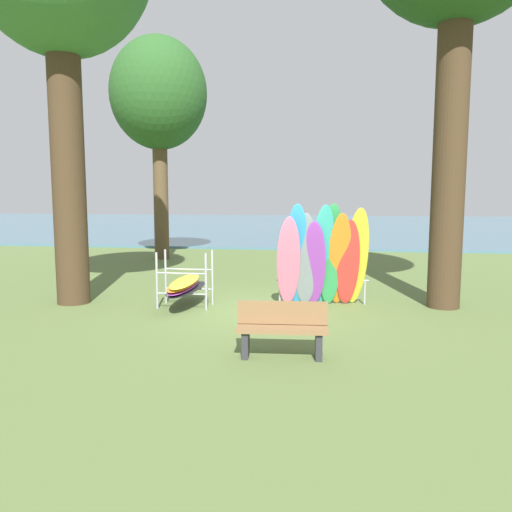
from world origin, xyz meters
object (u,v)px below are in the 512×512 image
tree_mid_behind (159,96)px  park_bench (282,328)px  board_storage_rack (185,285)px  leaning_board_pile (323,259)px

tree_mid_behind → park_bench: size_ratio=5.90×
tree_mid_behind → board_storage_rack: size_ratio=3.94×
leaning_board_pile → park_bench: (-0.55, -3.63, -0.62)m
tree_mid_behind → park_bench: 13.98m
tree_mid_behind → leaning_board_pile: 11.23m
leaning_board_pile → tree_mid_behind: bearing=129.4°
tree_mid_behind → board_storage_rack: tree_mid_behind is taller
tree_mid_behind → board_storage_rack: (3.31, -8.17, -5.69)m
board_storage_rack → park_bench: size_ratio=1.50×
board_storage_rack → park_bench: 4.04m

